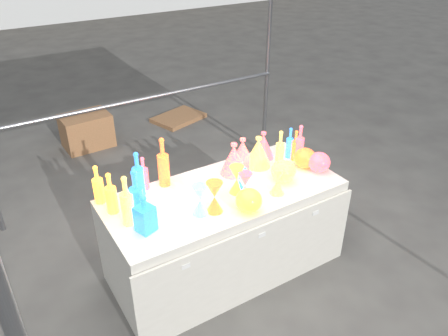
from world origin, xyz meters
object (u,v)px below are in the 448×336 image
cardboard_box_closed (87,131)px  lampshade_0 (234,158)px  bottle_0 (98,184)px  globe_0 (249,201)px  display_table (225,231)px  hourglass_0 (214,197)px

cardboard_box_closed → lampshade_0: bearing=-81.0°
bottle_0 → globe_0: bottle_0 is taller
display_table → cardboard_box_closed: 2.80m
hourglass_0 → lampshade_0: bearing=43.0°
display_table → bottle_0: bottle_0 is taller
bottle_0 → hourglass_0: 0.84m
display_table → cardboard_box_closed: (-0.31, 2.78, -0.16)m
display_table → hourglass_0: bearing=-137.5°
display_table → hourglass_0: size_ratio=7.82×
hourglass_0 → lampshade_0: (0.40, 0.37, 0.01)m
display_table → globe_0: globe_0 is taller
globe_0 → lampshade_0: lampshade_0 is taller
cardboard_box_closed → bottle_0: 2.57m
globe_0 → lampshade_0: (0.19, 0.49, 0.06)m
cardboard_box_closed → bottle_0: (-0.53, -2.42, 0.69)m
display_table → globe_0: (0.02, -0.29, 0.45)m
globe_0 → lampshade_0: 0.53m
display_table → hourglass_0: 0.56m
display_table → hourglass_0: (-0.19, -0.17, 0.49)m
bottle_0 → display_table: bearing=-23.3°
hourglass_0 → globe_0: (0.21, -0.12, -0.04)m
lampshade_0 → globe_0: bearing=-112.2°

